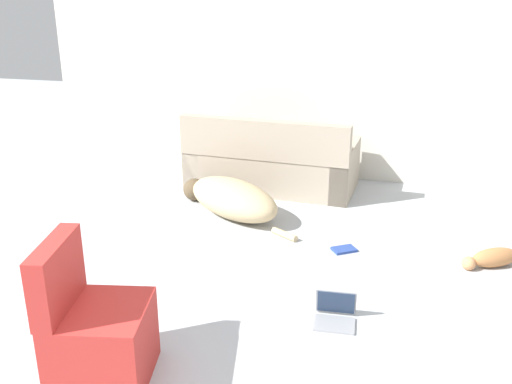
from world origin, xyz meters
TOP-DOWN VIEW (x-y plane):
  - wall_back at (0.00, 4.44)m, footprint 6.83×0.06m
  - couch at (-0.48, 3.86)m, footprint 1.94×0.96m
  - dog at (-0.68, 2.94)m, footprint 1.46×1.04m
  - cat at (1.76, 2.41)m, footprint 0.58×0.37m
  - laptop_open at (0.59, 1.27)m, footprint 0.30×0.27m
  - book_blue at (0.53, 2.40)m, footprint 0.25×0.23m
  - book_green at (-1.19, 1.07)m, footprint 0.22×0.19m
  - side_chair at (-0.71, 0.30)m, footprint 0.65×0.64m

SIDE VIEW (x-z plane):
  - book_green at x=-1.19m, z-range 0.00..0.02m
  - book_blue at x=0.53m, z-range 0.00..0.02m
  - laptop_open at x=0.59m, z-range -0.04..0.18m
  - cat at x=1.76m, z-range 0.00..0.16m
  - dog at x=-0.68m, z-range 0.00..0.38m
  - couch at x=-0.48m, z-range -0.15..0.72m
  - side_chair at x=-0.71m, z-range -0.14..0.76m
  - wall_back at x=0.00m, z-range 0.00..2.71m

